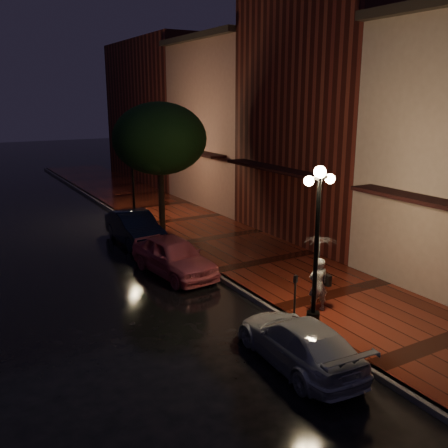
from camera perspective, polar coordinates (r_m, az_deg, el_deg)
ground at (r=17.84m, az=-1.17°, el=-5.82°), size 120.00×120.00×0.00m
sidewalk at (r=18.93m, az=4.82°, el=-4.41°), size 4.50×60.00×0.15m
curb at (r=17.81m, az=-1.18°, el=-5.60°), size 0.25×60.00×0.15m
storefront_mid at (r=22.47m, az=12.36°, el=12.39°), size 5.00×8.00×11.00m
storefront_far at (r=28.95m, az=1.41°, el=11.11°), size 5.00×8.00×9.00m
storefront_extra at (r=37.82m, az=-6.69°, el=12.56°), size 5.00×12.00×10.00m
streetlamp_near at (r=13.30m, az=10.57°, el=-1.41°), size 0.96×0.36×4.31m
streetlamp_far at (r=25.37m, az=-10.41°, el=6.10°), size 0.96×0.36×4.31m
street_tree at (r=22.49m, az=-7.33°, el=9.39°), size 4.16×4.16×5.80m
pink_car at (r=17.74m, az=-5.76°, el=-3.67°), size 2.05×4.17×1.37m
navy_car at (r=21.71m, az=-10.14°, el=-0.45°), size 1.45×4.14×1.36m
silver_car at (r=12.17m, az=8.53°, el=-13.19°), size 1.83×3.98×1.13m
woman_with_umbrella at (r=14.37m, az=10.85°, el=-4.29°), size 0.93×0.94×2.23m
parking_meter at (r=14.14m, az=8.13°, el=-7.66°), size 0.14×0.12×1.22m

